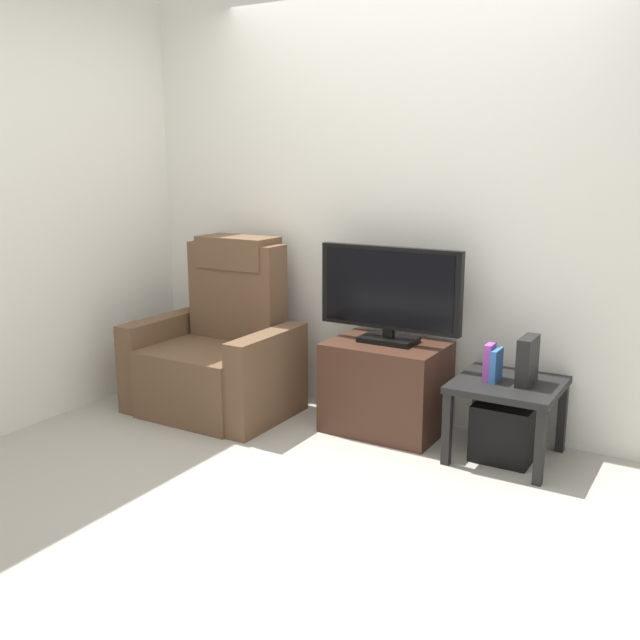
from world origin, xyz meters
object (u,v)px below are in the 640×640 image
(subwoofer_box, at_px, (505,430))
(book_middle, at_px, (496,365))
(tv_stand, at_px, (386,387))
(game_console, at_px, (527,361))
(book_leftmost, at_px, (489,362))
(recliner_armchair, at_px, (219,351))
(television, at_px, (389,292))
(side_table, at_px, (507,393))

(subwoofer_box, height_order, book_middle, book_middle)
(tv_stand, height_order, game_console, game_console)
(subwoofer_box, bearing_deg, book_leftmost, -168.69)
(book_middle, bearing_deg, recliner_armchair, -175.74)
(television, height_order, book_middle, television)
(tv_stand, xyz_separation_m, television, (0.00, 0.02, 0.56))
(recliner_armchair, bearing_deg, subwoofer_box, 7.08)
(book_leftmost, bearing_deg, tv_stand, 174.62)
(subwoofer_box, distance_m, book_middle, 0.36)
(game_console, bearing_deg, subwoofer_box, -173.66)
(subwoofer_box, height_order, game_console, game_console)
(book_leftmost, relative_size, game_console, 0.78)
(book_middle, bearing_deg, book_leftmost, 180.00)
(book_middle, bearing_deg, television, 173.28)
(book_leftmost, height_order, game_console, game_console)
(book_leftmost, xyz_separation_m, game_console, (0.19, 0.03, 0.03))
(book_leftmost, distance_m, book_middle, 0.04)
(recliner_armchair, distance_m, subwoofer_box, 1.82)
(television, distance_m, book_middle, 0.74)
(side_table, xyz_separation_m, book_middle, (-0.06, -0.02, 0.15))
(book_leftmost, bearing_deg, subwoofer_box, 11.31)
(side_table, bearing_deg, game_console, 6.34)
(television, xyz_separation_m, recliner_armchair, (-1.08, -0.21, -0.45))
(recliner_armchair, bearing_deg, side_table, 7.08)
(game_console, bearing_deg, side_table, -173.66)
(tv_stand, relative_size, television, 0.77)
(tv_stand, distance_m, subwoofer_box, 0.73)
(tv_stand, height_order, recliner_armchair, recliner_armchair)
(tv_stand, bearing_deg, subwoofer_box, -3.07)
(television, xyz_separation_m, book_middle, (0.66, -0.08, -0.31))
(television, distance_m, recliner_armchair, 1.18)
(recliner_armchair, height_order, subwoofer_box, recliner_armchair)
(television, relative_size, game_console, 3.43)
(side_table, distance_m, book_leftmost, 0.19)
(tv_stand, distance_m, television, 0.56)
(book_middle, height_order, game_console, game_console)
(game_console, bearing_deg, television, 176.62)
(recliner_armchair, relative_size, game_console, 4.31)
(tv_stand, xyz_separation_m, side_table, (0.72, -0.04, 0.09))
(side_table, distance_m, book_middle, 0.16)
(recliner_armchair, height_order, book_middle, recliner_armchair)
(tv_stand, relative_size, game_console, 2.64)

